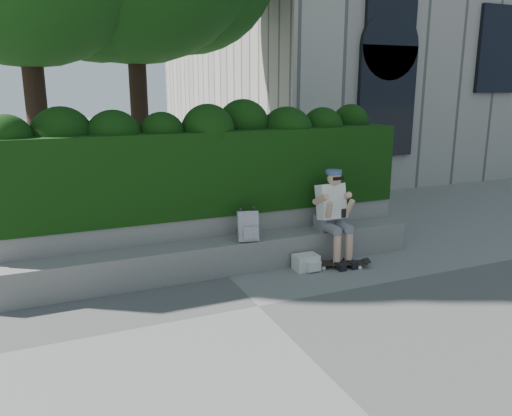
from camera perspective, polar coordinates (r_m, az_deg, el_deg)
name	(u,v)px	position (r m, az deg, el deg)	size (l,w,h in m)	color
ground	(258,306)	(6.09, 0.25, -11.15)	(80.00, 80.00, 0.00)	slate
bench_ledge	(223,257)	(7.09, -3.79, -5.56)	(6.00, 0.45, 0.45)	gray
planter_wall	(212,237)	(7.47, -5.03, -3.36)	(6.00, 0.50, 0.75)	gray
hedge	(206,170)	(7.46, -5.73, 4.29)	(6.00, 1.00, 1.20)	black
person	(333,212)	(7.48, 8.78, -0.45)	(0.40, 0.76, 1.38)	slate
skateboard	(341,263)	(7.39, 9.66, -6.24)	(0.77, 0.44, 0.08)	black
backpack_plaid	(248,226)	(6.98, -0.92, -2.08)	(0.29, 0.15, 0.42)	silver
backpack_ground	(306,262)	(7.22, 5.72, -6.19)	(0.35, 0.24, 0.22)	silver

